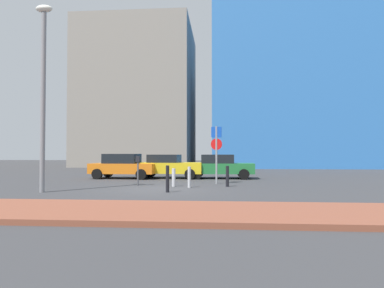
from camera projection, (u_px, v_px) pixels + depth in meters
The scene contains 14 objects.
ground_plane at pixel (158, 189), 15.22m from camera, with size 120.00×120.00×0.00m, color #38383A.
sidewalk_brick at pixel (117, 211), 9.10m from camera, with size 40.00×3.25×0.14m, color brown.
parked_car_orange at pixel (123, 166), 21.78m from camera, with size 4.18×2.19×1.55m.
parked_car_yellow at pixel (168, 166), 22.03m from camera, with size 4.41×2.25×1.50m.
parked_car_green at pixel (220, 166), 21.76m from camera, with size 4.18×2.01×1.50m.
parking_sign_post at pixel (216, 148), 17.93m from camera, with size 0.59×0.18×2.99m.
parking_meter at pixel (138, 167), 16.95m from camera, with size 0.18×0.14×1.45m.
street_lamp at pixel (43, 83), 14.19m from camera, with size 0.70×0.36×7.72m.
traffic_bollard_near at pixel (189, 177), 16.01m from camera, with size 0.15×0.15×0.97m, color #B7B7BC.
traffic_bollard_mid at pixel (227, 176), 16.46m from camera, with size 0.15×0.15×0.99m, color black.
traffic_bollard_far at pixel (168, 179), 14.11m from camera, with size 0.14×0.14×1.10m, color black.
traffic_bollard_edge at pixel (174, 177), 16.53m from camera, with size 0.17×0.17×0.86m, color #B7B7BC.
building_colorful_midrise at pixel (290, 37), 42.26m from camera, with size 18.73×15.54×31.49m, color #3372BF.
building_under_construction at pixel (140, 98), 44.10m from camera, with size 13.25×13.34×17.27m, color gray.
Camera 1 is at (2.71, -15.10, 1.61)m, focal length 32.35 mm.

